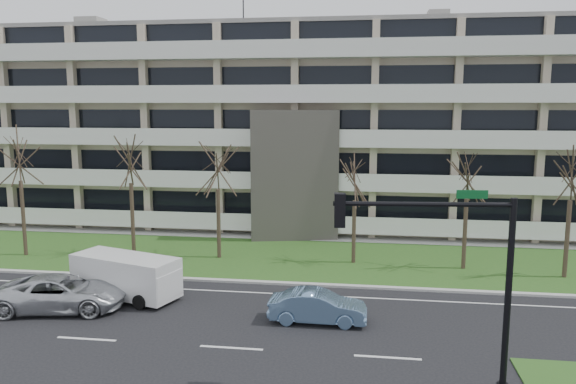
# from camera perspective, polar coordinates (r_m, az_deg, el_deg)

# --- Properties ---
(ground) EXTENTS (160.00, 160.00, 0.00)m
(ground) POSITION_cam_1_polar(r_m,az_deg,el_deg) (22.76, -5.78, -15.49)
(ground) COLOR black
(ground) RESTS_ON ground
(grass_verge) EXTENTS (90.00, 10.00, 0.06)m
(grass_verge) POSITION_cam_1_polar(r_m,az_deg,el_deg) (34.77, -0.64, -6.70)
(grass_verge) COLOR #23551C
(grass_verge) RESTS_ON ground
(curb) EXTENTS (90.00, 0.35, 0.12)m
(curb) POSITION_cam_1_polar(r_m,az_deg,el_deg) (30.04, -2.10, -9.18)
(curb) COLOR #B2B2AD
(curb) RESTS_ON ground
(sidewalk) EXTENTS (90.00, 2.00, 0.08)m
(sidewalk) POSITION_cam_1_polar(r_m,az_deg,el_deg) (40.04, 0.56, -4.59)
(sidewalk) COLOR #B2B2AD
(sidewalk) RESTS_ON ground
(lane_edge_line) EXTENTS (90.00, 0.12, 0.01)m
(lane_edge_line) POSITION_cam_1_polar(r_m,az_deg,el_deg) (28.66, -2.63, -10.20)
(lane_edge_line) COLOR white
(lane_edge_line) RESTS_ON ground
(apartment_building) EXTENTS (60.50, 15.10, 18.75)m
(apartment_building) POSITION_cam_1_polar(r_m,az_deg,el_deg) (45.74, 1.68, 6.68)
(apartment_building) COLOR #B8A48F
(apartment_building) RESTS_ON ground
(silver_pickup) EXTENTS (6.19, 3.66, 1.61)m
(silver_pickup) POSITION_cam_1_polar(r_m,az_deg,el_deg) (28.17, -22.07, -9.49)
(silver_pickup) COLOR silver
(silver_pickup) RESTS_ON ground
(blue_sedan) EXTENTS (4.25, 1.51, 1.40)m
(blue_sedan) POSITION_cam_1_polar(r_m,az_deg,el_deg) (24.86, 3.04, -11.55)
(blue_sedan) COLOR #6C91BB
(blue_sedan) RESTS_ON ground
(white_van) EXTENTS (5.73, 3.56, 2.09)m
(white_van) POSITION_cam_1_polar(r_m,az_deg,el_deg) (28.70, -16.07, -7.91)
(white_van) COLOR white
(white_van) RESTS_ON ground
(traffic_signal) EXTENTS (5.80, 0.88, 6.74)m
(traffic_signal) POSITION_cam_1_polar(r_m,az_deg,el_deg) (18.73, 16.08, -7.00)
(traffic_signal) COLOR black
(traffic_signal) RESTS_ON ground
(tree_1) EXTENTS (4.23, 4.23, 8.46)m
(tree_1) POSITION_cam_1_polar(r_m,az_deg,el_deg) (37.94, -25.71, 3.79)
(tree_1) COLOR #382B21
(tree_1) RESTS_ON ground
(tree_2) EXTENTS (4.09, 4.09, 8.17)m
(tree_2) POSITION_cam_1_polar(r_m,az_deg,el_deg) (35.65, -15.78, 3.70)
(tree_2) COLOR #382B21
(tree_2) RESTS_ON ground
(tree_3) EXTENTS (3.85, 3.85, 7.69)m
(tree_3) POSITION_cam_1_polar(r_m,az_deg,el_deg) (33.96, -7.18, 3.08)
(tree_3) COLOR #382B21
(tree_3) RESTS_ON ground
(tree_4) EXTENTS (3.39, 3.39, 6.78)m
(tree_4) POSITION_cam_1_polar(r_m,az_deg,el_deg) (32.88, 6.81, 1.65)
(tree_4) COLOR #382B21
(tree_4) RESTS_ON ground
(tree_5) EXTENTS (3.68, 3.68, 7.37)m
(tree_5) POSITION_cam_1_polar(r_m,az_deg,el_deg) (32.96, 17.81, 2.11)
(tree_5) COLOR #382B21
(tree_5) RESTS_ON ground
(tree_6) EXTENTS (3.83, 3.83, 7.66)m
(tree_6) POSITION_cam_1_polar(r_m,az_deg,el_deg) (33.33, 26.93, 2.04)
(tree_6) COLOR #382B21
(tree_6) RESTS_ON ground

